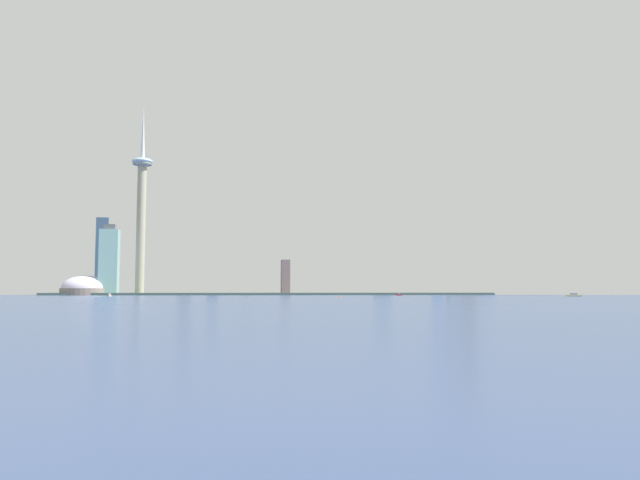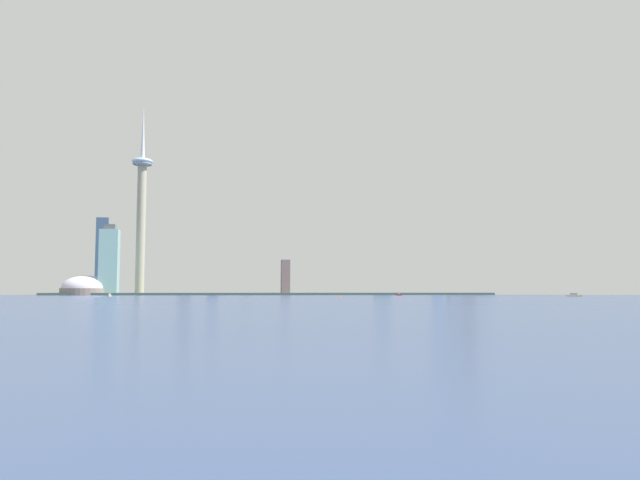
# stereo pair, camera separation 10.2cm
# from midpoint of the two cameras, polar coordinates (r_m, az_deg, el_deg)

# --- Properties ---
(ground_plane) EXTENTS (6000.00, 6000.00, 0.00)m
(ground_plane) POSITION_cam_midpoint_polar(r_m,az_deg,el_deg) (491.23, 8.23, -5.44)
(ground_plane) COLOR navy
(waterfront_pier) EXTENTS (808.43, 57.70, 3.57)m
(waterfront_pier) POSITION_cam_midpoint_polar(r_m,az_deg,el_deg) (983.66, -0.76, -4.99)
(waterfront_pier) COLOR #415650
(waterfront_pier) RESTS_ON ground
(observation_tower) EXTENTS (32.44, 32.44, 299.92)m
(observation_tower) POSITION_cam_midpoint_polar(r_m,az_deg,el_deg) (1004.65, -16.16, 3.17)
(observation_tower) COLOR #A59C84
(observation_tower) RESTS_ON ground
(stadium_dome) EXTENTS (72.41, 72.41, 38.59)m
(stadium_dome) POSITION_cam_midpoint_polar(r_m,az_deg,el_deg) (996.12, -20.85, -4.25)
(stadium_dome) COLOR gray
(stadium_dome) RESTS_ON ground
(skyscraper_0) EXTENTS (18.90, 21.05, 48.55)m
(skyscraper_0) POSITION_cam_midpoint_polar(r_m,az_deg,el_deg) (1090.06, 15.15, -3.72)
(skyscraper_0) COLOR #90A0C9
(skyscraper_0) RESTS_ON ground
(skyscraper_1) EXTENTS (19.15, 19.12, 124.38)m
(skyscraper_1) POSITION_cam_midpoint_polar(r_m,az_deg,el_deg) (1056.50, -19.44, -1.43)
(skyscraper_1) COLOR #415D81
(skyscraper_1) RESTS_ON ground
(skyscraper_2) EXTENTS (20.49, 14.23, 145.45)m
(skyscraper_2) POSITION_cam_midpoint_polar(r_m,az_deg,el_deg) (1043.98, 12.17, -1.05)
(skyscraper_2) COLOR #95998C
(skyscraper_2) RESTS_ON ground
(skyscraper_3) EXTENTS (27.42, 25.37, 106.84)m
(skyscraper_3) POSITION_cam_midpoint_polar(r_m,az_deg,el_deg) (984.91, -18.88, -1.88)
(skyscraper_3) COLOR #8ABCB8
(skyscraper_3) RESTS_ON ground
(skyscraper_4) EXTENTS (21.84, 21.32, 142.34)m
(skyscraper_4) POSITION_cam_midpoint_polar(r_m,az_deg,el_deg) (1065.54, -12.34, -1.61)
(skyscraper_4) COLOR gray
(skyscraper_4) RESTS_ON ground
(skyscraper_5) EXTENTS (13.31, 19.34, 56.30)m
(skyscraper_5) POSITION_cam_midpoint_polar(r_m,az_deg,el_deg) (995.07, -3.22, -3.46)
(skyscraper_5) COLOR slate
(skyscraper_5) RESTS_ON ground
(skyscraper_6) EXTENTS (26.93, 23.28, 167.47)m
(skyscraper_6) POSITION_cam_midpoint_polar(r_m,az_deg,el_deg) (1138.32, 13.26, -0.84)
(skyscraper_6) COLOR gray
(skyscraper_6) RESTS_ON ground
(skyscraper_7) EXTENTS (18.63, 12.61, 76.05)m
(skyscraper_7) POSITION_cam_midpoint_polar(r_m,az_deg,el_deg) (1082.10, -9.88, -3.09)
(skyscraper_7) COLOR slate
(skyscraper_7) RESTS_ON ground
(skyscraper_8) EXTENTS (21.65, 18.43, 67.46)m
(skyscraper_8) POSITION_cam_midpoint_polar(r_m,az_deg,el_deg) (1070.39, -6.85, -3.31)
(skyscraper_8) COLOR beige
(skyscraper_8) RESTS_ON ground
(skyscraper_9) EXTENTS (22.55, 26.11, 71.36)m
(skyscraper_9) POSITION_cam_midpoint_polar(r_m,az_deg,el_deg) (1047.65, 5.71, -3.61)
(skyscraper_9) COLOR slate
(skyscraper_9) RESTS_ON ground
(skyscraper_10) EXTENTS (15.82, 13.92, 182.30)m
(skyscraper_10) POSITION_cam_midpoint_polar(r_m,az_deg,el_deg) (1116.60, 10.76, -0.61)
(skyscraper_10) COLOR #94B0D3
(skyscraper_10) RESTS_ON ground
(skyscraper_11) EXTENTS (21.01, 21.26, 52.79)m
(skyscraper_11) POSITION_cam_midpoint_polar(r_m,az_deg,el_deg) (1163.31, 14.62, -3.65)
(skyscraper_11) COLOR #8CB0C5
(skyscraper_11) RESTS_ON ground
(skyscraper_12) EXTENTS (27.45, 15.01, 87.14)m
(skyscraper_12) POSITION_cam_midpoint_polar(r_m,az_deg,el_deg) (1083.40, 5.90, -2.92)
(skyscraper_12) COLOR #A2C1CA
(skyscraper_12) RESTS_ON ground
(boat_0) EXTENTS (8.28, 3.64, 4.23)m
(boat_0) POSITION_cam_midpoint_polar(r_m,az_deg,el_deg) (878.68, 7.31, -5.01)
(boat_0) COLOR red
(boat_0) RESTS_ON ground
(boat_1) EXTENTS (7.86, 12.81, 3.60)m
(boat_1) POSITION_cam_midpoint_polar(r_m,az_deg,el_deg) (778.15, -18.87, -4.85)
(boat_1) COLOR beige
(boat_1) RESTS_ON ground
(boat_2) EXTENTS (18.16, 12.62, 3.94)m
(boat_2) POSITION_cam_midpoint_polar(r_m,az_deg,el_deg) (785.35, 22.37, -4.74)
(boat_2) COLOR beige
(boat_2) RESTS_ON ground
(channel_buoy_0) EXTENTS (1.99, 1.99, 1.78)m
(channel_buoy_0) POSITION_cam_midpoint_polar(r_m,az_deg,el_deg) (642.44, 1.84, -5.22)
(channel_buoy_0) COLOR #E54C19
(channel_buoy_0) RESTS_ON ground
(airplane) EXTENTS (29.07, 26.60, 8.54)m
(airplane) POSITION_cam_midpoint_polar(r_m,az_deg,el_deg) (1027.76, 2.18, 5.33)
(airplane) COLOR silver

